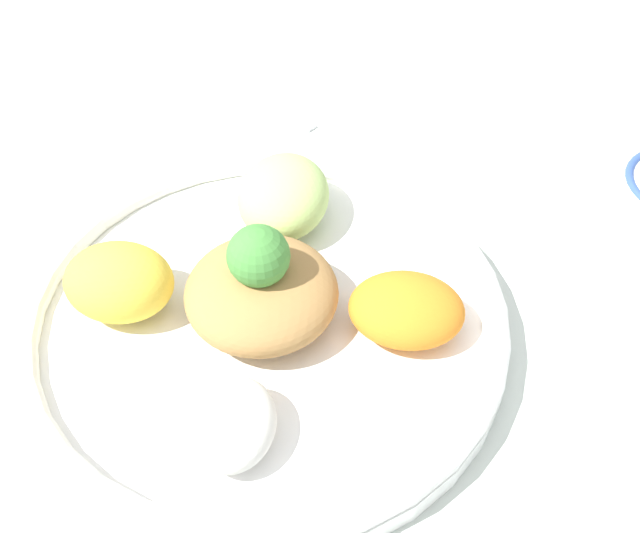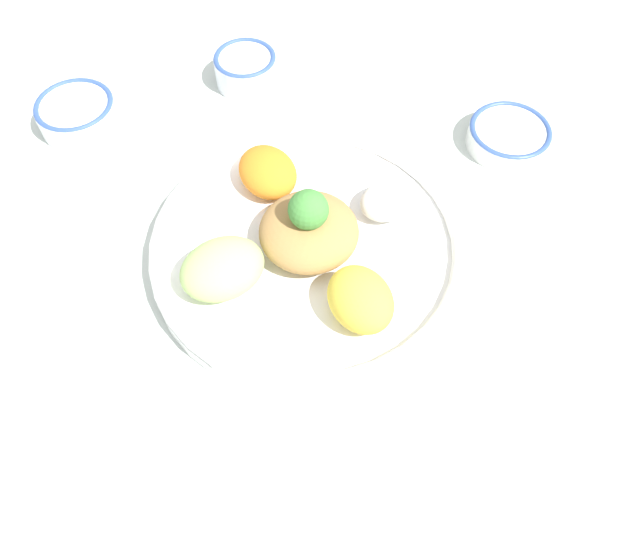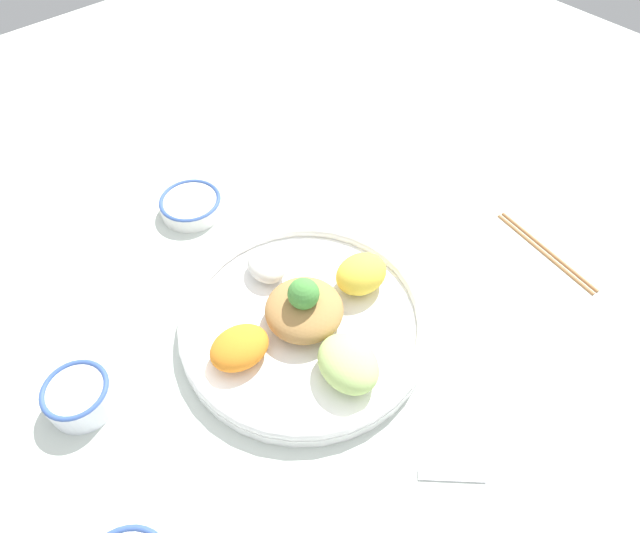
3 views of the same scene
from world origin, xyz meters
The scene contains 6 objects.
ground_plane centered at (0.00, 0.00, 0.00)m, with size 2.40×2.40×0.00m, color silver.
salad_platter centered at (0.00, 0.02, 0.03)m, with size 0.37×0.37×0.11m.
sauce_bowl_red centered at (0.11, 0.33, 0.03)m, with size 0.09×0.09×0.05m.
sauce_bowl_dark centered at (0.33, 0.02, 0.02)m, with size 0.11×0.11×0.03m.
chopsticks_pair_near centered at (-0.15, -0.38, 0.00)m, with size 0.21×0.05×0.01m.
serving_spoon_main centered at (-0.31, 0.00, 0.00)m, with size 0.11×0.11×0.01m.
Camera 3 is at (-0.34, 0.30, 0.69)m, focal length 30.00 mm.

